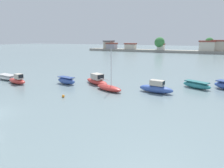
{
  "coord_description": "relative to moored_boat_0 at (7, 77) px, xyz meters",
  "views": [
    {
      "loc": [
        18.9,
        -11.01,
        7.2
      ],
      "look_at": [
        6.1,
        15.71,
        0.44
      ],
      "focal_mm": 32.32,
      "sensor_mm": 36.0,
      "label": 1
    }
  ],
  "objects": [
    {
      "name": "moored_boat_6",
      "position": [
        30.72,
        7.62,
        0.07
      ],
      "size": [
        4.41,
        3.1,
        1.03
      ],
      "rotation": [
        0.0,
        0.0,
        -0.46
      ],
      "color": "teal",
      "rests_on": "ground"
    },
    {
      "name": "moored_boat_5",
      "position": [
        25.95,
        2.64,
        0.21
      ],
      "size": [
        4.8,
        2.04,
        1.73
      ],
      "rotation": [
        0.0,
        0.0,
        -0.11
      ],
      "color": "#3856A8",
      "rests_on": "ground"
    },
    {
      "name": "moored_boat_1",
      "position": [
        4.44,
        -1.58,
        0.14
      ],
      "size": [
        4.48,
        2.23,
        1.68
      ],
      "rotation": [
        0.0,
        0.0,
        -0.21
      ],
      "color": "#C63833",
      "rests_on": "ground"
    },
    {
      "name": "mooring_buoy_2",
      "position": [
        16.12,
        -4.59,
        -0.25
      ],
      "size": [
        0.36,
        0.36,
        0.36
      ],
      "primitive_type": "sphere",
      "color": "orange",
      "rests_on": "ground"
    },
    {
      "name": "moored_boat_2",
      "position": [
        11.72,
        1.67,
        0.13
      ],
      "size": [
        3.83,
        1.94,
        1.15
      ],
      "rotation": [
        0.0,
        0.0,
        -0.19
      ],
      "color": "#3856A8",
      "rests_on": "ground"
    },
    {
      "name": "moored_boat_0",
      "position": [
        0.0,
        0.0,
        0.0
      ],
      "size": [
        5.18,
        2.44,
        0.9
      ],
      "rotation": [
        0.0,
        0.0,
        -0.13
      ],
      "color": "white",
      "rests_on": "ground"
    },
    {
      "name": "distant_shoreline",
      "position": [
        12.73,
        83.12,
        2.02
      ],
      "size": [
        90.94,
        7.8,
        7.66
      ],
      "color": "gray",
      "rests_on": "ground"
    },
    {
      "name": "moored_boat_3",
      "position": [
        16.17,
        3.73,
        0.19
      ],
      "size": [
        5.44,
        3.88,
        1.7
      ],
      "rotation": [
        0.0,
        0.0,
        -0.48
      ],
      "color": "#C63833",
      "rests_on": "ground"
    },
    {
      "name": "moored_boat_4",
      "position": [
        19.76,
        0.83,
        -0.01
      ],
      "size": [
        4.78,
        2.92,
        5.84
      ],
      "rotation": [
        0.0,
        0.0,
        -0.34
      ],
      "color": "#C63833",
      "rests_on": "ground"
    }
  ]
}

